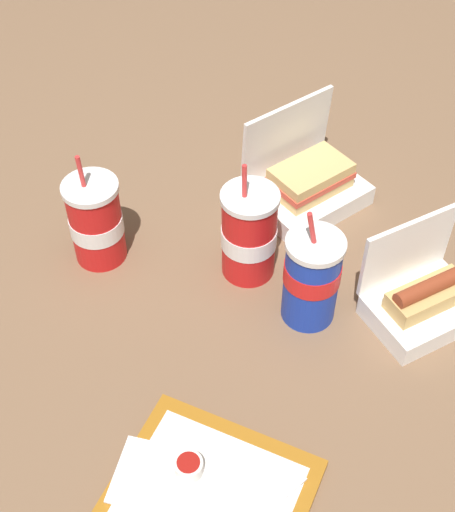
% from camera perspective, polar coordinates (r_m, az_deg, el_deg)
% --- Properties ---
extents(ground_plane, '(3.20, 3.20, 0.00)m').
position_cam_1_polar(ground_plane, '(1.24, -0.64, -1.58)').
color(ground_plane, brown).
extents(ketchup_cup, '(0.04, 0.04, 0.02)m').
position_cam_1_polar(ketchup_cup, '(1.01, -3.13, -16.45)').
color(ketchup_cup, white).
rests_on(ketchup_cup, food_tray).
extents(napkin_stack, '(0.13, 0.13, 0.00)m').
position_cam_1_polar(napkin_stack, '(1.02, -6.11, -17.11)').
color(napkin_stack, white).
rests_on(napkin_stack, food_tray).
extents(plastic_fork, '(0.11, 0.04, 0.00)m').
position_cam_1_polar(plastic_fork, '(1.00, 3.82, -19.05)').
color(plastic_fork, white).
rests_on(plastic_fork, food_tray).
extents(clamshell_hotdog_right, '(0.22, 0.20, 0.16)m').
position_cam_1_polar(clamshell_hotdog_right, '(1.19, 15.35, -3.33)').
color(clamshell_hotdog_right, white).
rests_on(clamshell_hotdog_right, ground_plane).
extents(clamshell_sandwich_center, '(0.24, 0.21, 0.19)m').
position_cam_1_polar(clamshell_sandwich_center, '(1.35, 6.34, 5.77)').
color(clamshell_sandwich_center, white).
rests_on(clamshell_sandwich_center, ground_plane).
extents(soda_cup_corner, '(0.10, 0.10, 0.23)m').
position_cam_1_polar(soda_cup_corner, '(1.19, 1.73, 1.78)').
color(soda_cup_corner, red).
rests_on(soda_cup_corner, ground_plane).
extents(soda_cup_left, '(0.09, 0.09, 0.23)m').
position_cam_1_polar(soda_cup_left, '(1.13, 6.74, -1.71)').
color(soda_cup_left, '#1938B7').
rests_on(soda_cup_left, ground_plane).
extents(soda_cup_center, '(0.10, 0.10, 0.22)m').
position_cam_1_polar(soda_cup_center, '(1.24, -10.48, 2.73)').
color(soda_cup_center, red).
rests_on(soda_cup_center, ground_plane).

